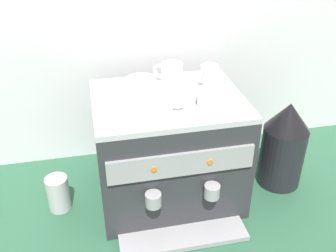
{
  "coord_description": "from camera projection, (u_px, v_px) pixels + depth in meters",
  "views": [
    {
      "loc": [
        -0.26,
        -1.23,
        1.08
      ],
      "look_at": [
        0.0,
        0.0,
        0.33
      ],
      "focal_mm": 41.23,
      "sensor_mm": 36.0,
      "label": 1
    }
  ],
  "objects": [
    {
      "name": "ceramic_cup_2",
      "position": [
        207.0,
        100.0,
        1.32
      ],
      "size": [
        0.07,
        0.1,
        0.06
      ],
      "color": "white",
      "rests_on": "espresso_machine"
    },
    {
      "name": "ceramic_bowl_0",
      "position": [
        141.0,
        83.0,
        1.47
      ],
      "size": [
        0.11,
        0.11,
        0.04
      ],
      "color": "silver",
      "rests_on": "espresso_machine"
    },
    {
      "name": "ceramic_cup_3",
      "position": [
        209.0,
        74.0,
        1.51
      ],
      "size": [
        0.09,
        0.08,
        0.07
      ],
      "color": "white",
      "rests_on": "espresso_machine"
    },
    {
      "name": "tiled_backsplash_wall",
      "position": [
        150.0,
        33.0,
        1.64
      ],
      "size": [
        2.8,
        0.03,
        1.15
      ],
      "primitive_type": "cube",
      "color": "silver",
      "rests_on": "ground_plane"
    },
    {
      "name": "espresso_machine",
      "position": [
        168.0,
        149.0,
        1.52
      ],
      "size": [
        0.55,
        0.54,
        0.45
      ],
      "color": "#2D2D33",
      "rests_on": "ground_plane"
    },
    {
      "name": "ceramic_bowl_2",
      "position": [
        184.0,
        95.0,
        1.39
      ],
      "size": [
        0.11,
        0.11,
        0.03
      ],
      "color": "silver",
      "rests_on": "espresso_machine"
    },
    {
      "name": "ground_plane",
      "position": [
        168.0,
        192.0,
        1.63
      ],
      "size": [
        4.0,
        4.0,
        0.0
      ],
      "primitive_type": "plane",
      "color": "#28563D"
    },
    {
      "name": "coffee_grinder",
      "position": [
        284.0,
        144.0,
        1.6
      ],
      "size": [
        0.18,
        0.18,
        0.38
      ],
      "color": "black",
      "rests_on": "ground_plane"
    },
    {
      "name": "ceramic_bowl_1",
      "position": [
        117.0,
        95.0,
        1.38
      ],
      "size": [
        0.11,
        0.11,
        0.04
      ],
      "color": "silver",
      "rests_on": "espresso_machine"
    },
    {
      "name": "ceramic_cup_0",
      "position": [
        166.0,
        100.0,
        1.31
      ],
      "size": [
        0.1,
        0.07,
        0.07
      ],
      "color": "white",
      "rests_on": "espresso_machine"
    },
    {
      "name": "ceramic_cup_1",
      "position": [
        171.0,
        74.0,
        1.49
      ],
      "size": [
        0.12,
        0.1,
        0.08
      ],
      "color": "white",
      "rests_on": "espresso_machine"
    },
    {
      "name": "milk_pitcher",
      "position": [
        58.0,
        193.0,
        1.52
      ],
      "size": [
        0.09,
        0.09,
        0.15
      ],
      "primitive_type": "cylinder",
      "color": "#B7B7BC",
      "rests_on": "ground_plane"
    }
  ]
}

